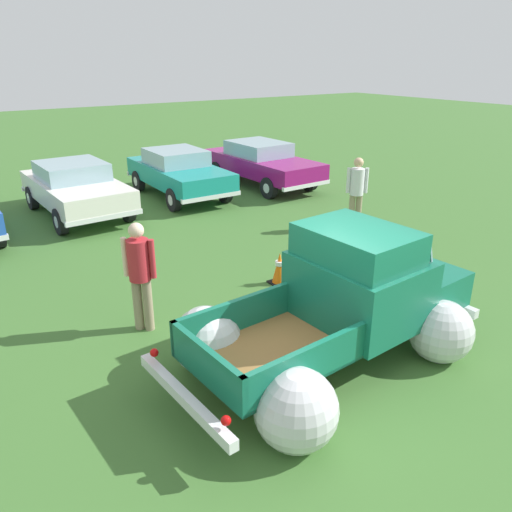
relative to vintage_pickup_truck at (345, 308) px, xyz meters
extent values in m
plane|color=#3D6B2D|center=(-0.39, -0.03, -0.76)|extent=(80.00, 80.00, 0.00)
cylinder|color=black|center=(1.00, 0.94, -0.38)|extent=(0.77, 0.27, 0.76)
cylinder|color=silver|center=(1.00, 0.94, -0.38)|extent=(0.36, 0.26, 0.34)
cylinder|color=black|center=(1.12, -0.80, -0.38)|extent=(0.77, 0.27, 0.76)
cylinder|color=silver|center=(1.12, -0.80, -0.38)|extent=(0.36, 0.26, 0.34)
cylinder|color=black|center=(-1.79, 0.75, -0.38)|extent=(0.77, 0.27, 0.76)
cylinder|color=silver|center=(-1.79, 0.75, -0.38)|extent=(0.36, 0.26, 0.34)
cylinder|color=black|center=(-1.68, -0.98, -0.38)|extent=(0.77, 0.27, 0.76)
cylinder|color=silver|center=(-1.68, -0.98, -0.38)|extent=(0.36, 0.26, 0.34)
sphere|color=silver|center=(-1.79, 0.80, -0.32)|extent=(1.02, 1.02, 0.96)
sphere|color=silver|center=(-1.67, -1.03, -0.32)|extent=(1.02, 1.02, 0.96)
cube|color=olive|center=(-1.34, -0.09, -0.22)|extent=(2.15, 1.67, 0.04)
cube|color=#14664C|center=(-1.38, 0.64, 0.01)|extent=(2.05, 0.21, 0.50)
cube|color=#14664C|center=(-1.29, -0.82, 0.01)|extent=(2.05, 0.21, 0.50)
cube|color=#14664C|center=(-0.35, -0.02, 0.01)|extent=(0.18, 1.54, 0.50)
cube|color=#14664C|center=(-2.32, -0.15, 0.01)|extent=(0.18, 1.54, 0.50)
cube|color=#14664C|center=(0.26, 0.02, 0.24)|extent=(1.56, 1.79, 0.95)
cube|color=#14664C|center=(0.16, 0.01, 0.94)|extent=(1.25, 1.61, 0.45)
cube|color=#8CADB7|center=(0.81, 0.05, 0.92)|extent=(0.24, 1.47, 0.38)
cube|color=#14664C|center=(1.31, 0.09, 0.04)|extent=(1.35, 1.70, 0.55)
sphere|color=silver|center=(1.00, 0.97, -0.34)|extent=(0.98, 0.98, 0.92)
sphere|color=silver|center=(1.12, -0.83, -0.34)|extent=(0.98, 0.98, 0.92)
cube|color=silver|center=(-2.62, -0.17, -0.30)|extent=(0.25, 1.98, 0.14)
cube|color=silver|center=(1.85, 0.12, -0.30)|extent=(0.25, 1.98, 0.14)
sphere|color=red|center=(-2.63, 0.62, -0.12)|extent=(0.12, 0.12, 0.11)
sphere|color=red|center=(-2.53, -0.96, -0.12)|extent=(0.12, 0.12, 0.11)
cylinder|color=black|center=(-0.31, 7.83, -0.43)|extent=(0.23, 0.67, 0.66)
cylinder|color=silver|center=(-0.31, 7.83, -0.43)|extent=(0.22, 0.31, 0.30)
cylinder|color=black|center=(-2.04, 7.76, -0.43)|extent=(0.23, 0.67, 0.66)
cylinder|color=silver|center=(-2.04, 7.76, -0.43)|extent=(0.22, 0.31, 0.30)
cylinder|color=black|center=(-0.42, 10.52, -0.43)|extent=(0.23, 0.67, 0.66)
cylinder|color=silver|center=(-0.42, 10.52, -0.43)|extent=(0.22, 0.31, 0.30)
cylinder|color=black|center=(-2.15, 10.45, -0.43)|extent=(0.23, 0.67, 0.66)
cylinder|color=silver|center=(-2.15, 10.45, -0.43)|extent=(0.22, 0.31, 0.30)
cube|color=silver|center=(-1.23, 9.14, -0.05)|extent=(2.02, 4.27, 0.55)
cube|color=#8CADB7|center=(-1.24, 9.31, 0.45)|extent=(1.68, 1.83, 0.45)
cube|color=silver|center=(-1.31, 11.20, -0.31)|extent=(1.91, 0.18, 0.12)
cube|color=silver|center=(-1.15, 7.08, -0.31)|extent=(1.91, 0.18, 0.12)
cylinder|color=black|center=(2.74, 7.99, -0.43)|extent=(0.21, 0.66, 0.66)
cylinder|color=silver|center=(2.74, 7.99, -0.43)|extent=(0.22, 0.30, 0.30)
cylinder|color=black|center=(1.09, 8.01, -0.43)|extent=(0.21, 0.66, 0.66)
cylinder|color=silver|center=(1.09, 8.01, -0.43)|extent=(0.22, 0.30, 0.30)
cylinder|color=black|center=(2.77, 10.68, -0.43)|extent=(0.21, 0.66, 0.66)
cylinder|color=silver|center=(2.77, 10.68, -0.43)|extent=(0.22, 0.30, 0.30)
cylinder|color=black|center=(1.12, 10.70, -0.43)|extent=(0.21, 0.66, 0.66)
cylinder|color=silver|center=(1.12, 10.70, -0.43)|extent=(0.22, 0.30, 0.30)
cube|color=teal|center=(1.93, 9.35, -0.05)|extent=(1.82, 4.22, 0.55)
cube|color=#8CADB7|center=(1.93, 9.51, 0.45)|extent=(1.55, 1.78, 0.45)
cube|color=silver|center=(1.96, 11.41, -0.31)|extent=(1.83, 0.12, 0.12)
cube|color=silver|center=(1.91, 7.28, -0.31)|extent=(1.83, 0.12, 0.12)
cylinder|color=black|center=(5.73, 7.67, -0.43)|extent=(0.22, 0.67, 0.66)
cylinder|color=silver|center=(5.73, 7.67, -0.43)|extent=(0.22, 0.30, 0.30)
cylinder|color=black|center=(4.08, 7.62, -0.43)|extent=(0.22, 0.67, 0.66)
cylinder|color=silver|center=(4.08, 7.62, -0.43)|extent=(0.22, 0.30, 0.30)
cylinder|color=black|center=(5.63, 10.63, -0.43)|extent=(0.22, 0.67, 0.66)
cylinder|color=silver|center=(5.63, 10.63, -0.43)|extent=(0.22, 0.30, 0.30)
cylinder|color=black|center=(3.98, 10.58, -0.43)|extent=(0.22, 0.67, 0.66)
cylinder|color=silver|center=(3.98, 10.58, -0.43)|extent=(0.22, 0.30, 0.30)
cube|color=#8C1466|center=(4.86, 9.12, -0.05)|extent=(1.93, 4.69, 0.55)
cube|color=#8CADB7|center=(4.85, 9.31, 0.45)|extent=(1.59, 2.00, 0.45)
cube|color=silver|center=(4.78, 11.40, -0.31)|extent=(1.83, 0.16, 0.12)
cube|color=silver|center=(4.93, 6.85, -0.31)|extent=(1.83, 0.16, 0.12)
cylinder|color=gray|center=(4.32, 4.06, -0.32)|extent=(0.21, 0.21, 0.87)
cylinder|color=gray|center=(4.18, 4.15, -0.32)|extent=(0.21, 0.21, 0.87)
cylinder|color=silver|center=(4.25, 4.10, 0.44)|extent=(0.47, 0.47, 0.65)
cylinder|color=silver|center=(4.43, 3.98, 0.47)|extent=(0.13, 0.13, 0.62)
cylinder|color=silver|center=(4.07, 4.23, 0.47)|extent=(0.13, 0.13, 0.62)
sphere|color=#DBAD84|center=(4.25, 4.10, 0.92)|extent=(0.33, 0.33, 0.24)
cylinder|color=gray|center=(-2.17, 2.37, -0.32)|extent=(0.21, 0.21, 0.87)
cylinder|color=gray|center=(-2.05, 2.25, -0.32)|extent=(0.21, 0.21, 0.87)
cylinder|color=#B2262D|center=(-2.11, 2.31, 0.44)|extent=(0.48, 0.48, 0.65)
cylinder|color=beige|center=(-2.27, 2.47, 0.47)|extent=(0.13, 0.13, 0.62)
cylinder|color=#B2262D|center=(-1.96, 2.16, 0.47)|extent=(0.13, 0.13, 0.62)
sphere|color=beige|center=(-2.11, 2.31, 0.91)|extent=(0.33, 0.33, 0.24)
cube|color=black|center=(0.70, 2.49, -0.74)|extent=(0.36, 0.36, 0.03)
cone|color=orange|center=(0.70, 2.49, -0.43)|extent=(0.28, 0.28, 0.60)
cylinder|color=white|center=(0.70, 2.49, -0.34)|extent=(0.17, 0.17, 0.08)
camera|label=1|loc=(-4.56, -4.52, 3.34)|focal=35.08mm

